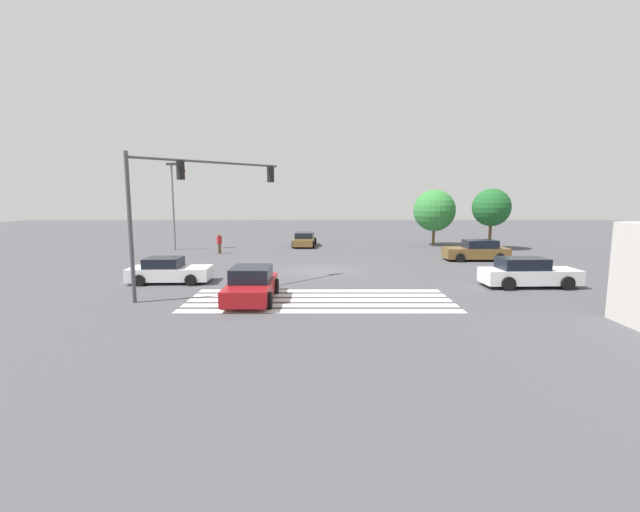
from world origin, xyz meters
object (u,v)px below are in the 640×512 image
(car_2, at_px, (477,251))
(car_3, at_px, (251,285))
(pedestrian, at_px, (220,242))
(car_1, at_px, (169,271))
(car_4, at_px, (305,240))
(tree_corner_a, at_px, (435,211))
(traffic_signal_mast, at_px, (184,193))
(tree_corner_b, at_px, (492,208))
(street_light_pole_a, at_px, (173,198))
(car_0, at_px, (528,273))

(car_2, distance_m, car_3, 18.99)
(pedestrian, bearing_deg, car_1, -45.00)
(car_4, distance_m, pedestrian, 8.56)
(tree_corner_a, bearing_deg, car_2, -86.24)
(traffic_signal_mast, relative_size, car_4, 1.41)
(tree_corner_b, bearing_deg, car_3, -134.08)
(car_1, relative_size, car_4, 0.94)
(pedestrian, relative_size, tree_corner_a, 0.31)
(tree_corner_a, bearing_deg, traffic_signal_mast, -130.21)
(street_light_pole_a, relative_size, tree_corner_a, 1.42)
(car_1, height_order, street_light_pole_a, street_light_pole_a)
(car_4, relative_size, pedestrian, 2.82)
(pedestrian, xyz_separation_m, street_light_pole_a, (-4.49, 2.46, 3.62))
(car_0, distance_m, tree_corner_a, 19.08)
(car_4, bearing_deg, car_2, 57.88)
(car_0, distance_m, car_2, 9.28)
(car_1, xyz_separation_m, pedestrian, (-0.04, 11.95, 0.29))
(car_1, bearing_deg, car_2, 20.29)
(car_3, distance_m, street_light_pole_a, 21.19)
(car_3, bearing_deg, car_1, -128.18)
(car_0, height_order, car_3, car_0)
(car_3, bearing_deg, pedestrian, -162.06)
(car_2, xyz_separation_m, pedestrian, (-19.76, 3.84, 0.22))
(traffic_signal_mast, xyz_separation_m, pedestrian, (-1.85, 14.63, -3.89))
(car_2, xyz_separation_m, tree_corner_a, (-0.63, 9.65, 2.63))
(car_1, bearing_deg, pedestrian, 88.12)
(car_0, xyz_separation_m, tree_corner_b, (4.25, 15.82, 2.98))
(traffic_signal_mast, distance_m, tree_corner_b, 27.61)
(car_0, relative_size, car_3, 1.06)
(car_4, relative_size, street_light_pole_a, 0.62)
(car_3, bearing_deg, car_2, 129.80)
(car_3, height_order, car_4, car_3)
(car_0, height_order, car_4, car_0)
(pedestrian, distance_m, tree_corner_b, 23.62)
(car_1, height_order, car_3, car_3)
(car_0, relative_size, pedestrian, 2.96)
(street_light_pole_a, distance_m, tree_corner_b, 27.80)
(street_light_pole_a, bearing_deg, car_4, 13.50)
(traffic_signal_mast, height_order, pedestrian, traffic_signal_mast)
(car_0, xyz_separation_m, tree_corner_a, (0.08, 18.90, 2.62))
(car_2, bearing_deg, traffic_signal_mast, 31.07)
(traffic_signal_mast, relative_size, car_3, 1.43)
(car_0, distance_m, pedestrian, 23.12)
(traffic_signal_mast, xyz_separation_m, car_3, (3.32, -1.37, -4.11))
(traffic_signal_mast, relative_size, car_2, 1.44)
(car_4, bearing_deg, car_3, -1.69)
(traffic_signal_mast, distance_m, tree_corner_a, 26.80)
(car_1, xyz_separation_m, street_light_pole_a, (-4.53, 14.42, 3.91))
(tree_corner_a, bearing_deg, car_1, -137.08)
(pedestrian, xyz_separation_m, tree_corner_b, (23.30, 2.72, 2.77))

